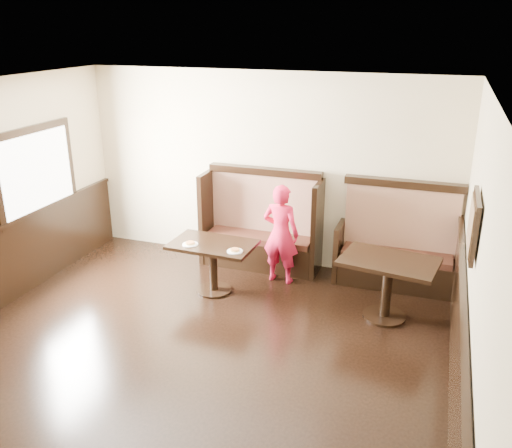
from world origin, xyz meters
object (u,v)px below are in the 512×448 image
at_px(booth_neighbor, 397,251).
at_px(table_main, 213,254).
at_px(child, 281,234).
at_px(booth_main, 262,231).
at_px(table_neighbor, 388,275).

height_order(booth_neighbor, table_main, booth_neighbor).
distance_m(table_main, child, 0.98).
bearing_deg(booth_neighbor, table_main, -155.47).
xyz_separation_m(booth_main, table_main, (-0.33, -1.04, 0.01)).
bearing_deg(booth_main, table_neighbor, -27.33).
xyz_separation_m(table_main, child, (0.75, 0.60, 0.17)).
xyz_separation_m(booth_neighbor, table_neighbor, (-0.02, -0.99, 0.10)).
bearing_deg(booth_main, booth_neighbor, -0.05).
xyz_separation_m(booth_neighbor, table_main, (-2.28, -1.04, 0.05)).
relative_size(booth_neighbor, child, 1.18).
height_order(booth_main, table_neighbor, booth_main).
bearing_deg(table_neighbor, booth_neighbor, 97.58).
bearing_deg(table_neighbor, booth_main, 161.64).
relative_size(booth_main, child, 1.25).
distance_m(table_main, table_neighbor, 2.26).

